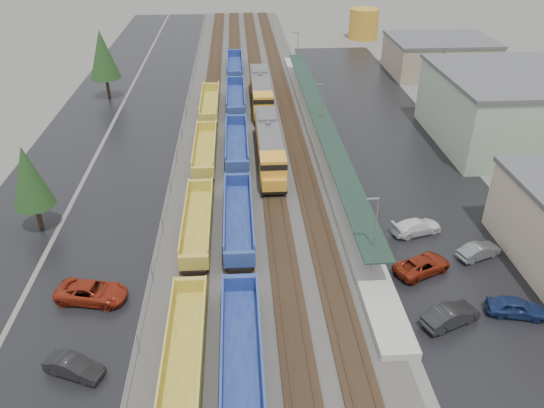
{
  "coord_description": "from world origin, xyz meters",
  "views": [
    {
      "loc": [
        -1.66,
        -16.63,
        29.28
      ],
      "look_at": [
        1.45,
        29.76,
        2.0
      ],
      "focal_mm": 35.0,
      "sensor_mm": 36.0,
      "label": 1
    }
  ],
  "objects_px": {
    "parked_car_east_a": "(451,316)",
    "well_string_blue": "(238,176)",
    "well_string_yellow": "(198,223)",
    "locomotive_lead": "(269,147)",
    "parked_car_west_c": "(92,292)",
    "parked_car_east_b": "(422,265)",
    "parked_car_east_e": "(479,251)",
    "storage_tank": "(364,24)",
    "parked_car_west_b": "(74,367)",
    "parked_car_east_d": "(516,307)",
    "parked_car_east_c": "(417,227)",
    "locomotive_trail": "(261,92)"
  },
  "relations": [
    {
      "from": "parked_car_east_c",
      "to": "parked_car_east_e",
      "type": "height_order",
      "value": "parked_car_east_c"
    },
    {
      "from": "parked_car_east_e",
      "to": "locomotive_lead",
      "type": "bearing_deg",
      "value": 19.86
    },
    {
      "from": "well_string_yellow",
      "to": "parked_car_east_d",
      "type": "height_order",
      "value": "well_string_yellow"
    },
    {
      "from": "parked_car_east_d",
      "to": "parked_car_east_e",
      "type": "relative_size",
      "value": 1.06
    },
    {
      "from": "parked_car_west_c",
      "to": "locomotive_lead",
      "type": "bearing_deg",
      "value": -22.38
    },
    {
      "from": "locomotive_lead",
      "to": "parked_car_east_c",
      "type": "bearing_deg",
      "value": -50.61
    },
    {
      "from": "parked_car_west_c",
      "to": "parked_car_east_a",
      "type": "distance_m",
      "value": 29.03
    },
    {
      "from": "parked_car_east_c",
      "to": "storage_tank",
      "type": "bearing_deg",
      "value": -23.78
    },
    {
      "from": "parked_car_west_c",
      "to": "parked_car_east_e",
      "type": "bearing_deg",
      "value": -72.87
    },
    {
      "from": "parked_car_west_b",
      "to": "parked_car_east_e",
      "type": "xyz_separation_m",
      "value": [
        33.92,
        11.69,
        0.0
      ]
    },
    {
      "from": "locomotive_trail",
      "to": "parked_car_east_d",
      "type": "distance_m",
      "value": 53.0
    },
    {
      "from": "well_string_yellow",
      "to": "parked_car_east_e",
      "type": "bearing_deg",
      "value": -12.69
    },
    {
      "from": "well_string_blue",
      "to": "parked_car_east_c",
      "type": "relative_size",
      "value": 20.91
    },
    {
      "from": "well_string_yellow",
      "to": "parked_car_east_e",
      "type": "xyz_separation_m",
      "value": [
        26.16,
        -5.89,
        -0.47
      ]
    },
    {
      "from": "locomotive_trail",
      "to": "parked_car_west_c",
      "type": "bearing_deg",
      "value": -109.59
    },
    {
      "from": "parked_car_east_d",
      "to": "well_string_yellow",
      "type": "bearing_deg",
      "value": 75.23
    },
    {
      "from": "parked_car_west_b",
      "to": "parked_car_east_d",
      "type": "bearing_deg",
      "value": -61.01
    },
    {
      "from": "locomotive_trail",
      "to": "storage_tank",
      "type": "relative_size",
      "value": 2.92
    },
    {
      "from": "well_string_yellow",
      "to": "storage_tank",
      "type": "distance_m",
      "value": 87.2
    },
    {
      "from": "storage_tank",
      "to": "parked_car_east_e",
      "type": "xyz_separation_m",
      "value": [
        -7.78,
        -86.19,
        -2.63
      ]
    },
    {
      "from": "locomotive_lead",
      "to": "parked_car_east_b",
      "type": "height_order",
      "value": "locomotive_lead"
    },
    {
      "from": "locomotive_lead",
      "to": "parked_car_west_b",
      "type": "bearing_deg",
      "value": -115.72
    },
    {
      "from": "storage_tank",
      "to": "parked_car_east_e",
      "type": "distance_m",
      "value": 86.58
    },
    {
      "from": "well_string_yellow",
      "to": "parked_car_west_c",
      "type": "xyz_separation_m",
      "value": [
        -8.28,
        -9.61,
        -0.37
      ]
    },
    {
      "from": "well_string_blue",
      "to": "storage_tank",
      "type": "distance_m",
      "value": 76.82
    },
    {
      "from": "parked_car_east_b",
      "to": "parked_car_west_b",
      "type": "bearing_deg",
      "value": 84.51
    },
    {
      "from": "well_string_yellow",
      "to": "parked_car_west_c",
      "type": "distance_m",
      "value": 12.69
    },
    {
      "from": "parked_car_east_a",
      "to": "parked_car_east_b",
      "type": "distance_m",
      "value": 6.63
    },
    {
      "from": "parked_car_east_b",
      "to": "parked_car_east_e",
      "type": "bearing_deg",
      "value": -97.75
    },
    {
      "from": "storage_tank",
      "to": "parked_car_east_e",
      "type": "relative_size",
      "value": 1.55
    },
    {
      "from": "locomotive_lead",
      "to": "parked_car_west_c",
      "type": "xyz_separation_m",
      "value": [
        -16.28,
        -24.74,
        -1.54
      ]
    },
    {
      "from": "parked_car_west_b",
      "to": "parked_car_east_a",
      "type": "xyz_separation_m",
      "value": [
        28.12,
        3.23,
        0.1
      ]
    },
    {
      "from": "locomotive_lead",
      "to": "parked_car_west_c",
      "type": "height_order",
      "value": "locomotive_lead"
    },
    {
      "from": "well_string_blue",
      "to": "parked_car_east_d",
      "type": "distance_m",
      "value": 32.02
    },
    {
      "from": "well_string_yellow",
      "to": "parked_car_east_a",
      "type": "bearing_deg",
      "value": -35.16
    },
    {
      "from": "well_string_blue",
      "to": "parked_car_east_b",
      "type": "xyz_separation_m",
      "value": [
        16.23,
        -17.31,
        -0.49
      ]
    },
    {
      "from": "parked_car_east_a",
      "to": "well_string_blue",
      "type": "bearing_deg",
      "value": 11.59
    },
    {
      "from": "well_string_yellow",
      "to": "storage_tank",
      "type": "bearing_deg",
      "value": 67.08
    },
    {
      "from": "parked_car_east_c",
      "to": "parked_car_east_b",
      "type": "bearing_deg",
      "value": 152.08
    },
    {
      "from": "locomotive_trail",
      "to": "well_string_yellow",
      "type": "bearing_deg",
      "value": -102.49
    },
    {
      "from": "locomotive_lead",
      "to": "parked_car_east_b",
      "type": "relative_size",
      "value": 3.62
    },
    {
      "from": "locomotive_lead",
      "to": "parked_car_west_c",
      "type": "distance_m",
      "value": 29.65
    },
    {
      "from": "storage_tank",
      "to": "parked_car_west_c",
      "type": "height_order",
      "value": "storage_tank"
    },
    {
      "from": "locomotive_trail",
      "to": "parked_car_west_b",
      "type": "height_order",
      "value": "locomotive_trail"
    },
    {
      "from": "well_string_yellow",
      "to": "parked_car_east_b",
      "type": "xyz_separation_m",
      "value": [
        20.23,
        -7.72,
        -0.43
      ]
    },
    {
      "from": "parked_car_west_c",
      "to": "storage_tank",
      "type": "bearing_deg",
      "value": -14.19
    },
    {
      "from": "storage_tank",
      "to": "parked_car_east_c",
      "type": "relative_size",
      "value": 1.31
    },
    {
      "from": "parked_car_west_c",
      "to": "parked_car_east_a",
      "type": "relative_size",
      "value": 1.2
    },
    {
      "from": "parked_car_west_b",
      "to": "parked_car_east_d",
      "type": "xyz_separation_m",
      "value": [
        33.71,
        3.87,
        0.07
      ]
    },
    {
      "from": "well_string_blue",
      "to": "storage_tank",
      "type": "xyz_separation_m",
      "value": [
        29.95,
        70.71,
        2.1
      ]
    }
  ]
}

